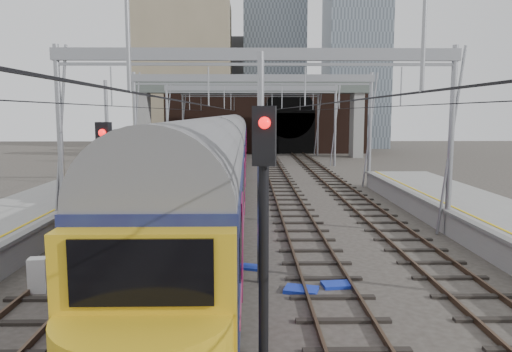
{
  "coord_description": "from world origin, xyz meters",
  "views": [
    {
      "loc": [
        -0.4,
        -12.9,
        5.22
      ],
      "look_at": [
        -0.02,
        9.31,
        2.4
      ],
      "focal_mm": 35.0,
      "sensor_mm": 36.0,
      "label": 1
    }
  ],
  "objects_px": {
    "train_main": "(228,145)",
    "signal_near_left": "(108,198)",
    "relay_cabinet": "(38,275)",
    "signal_near_centre": "(264,227)",
    "train_second": "(193,141)"
  },
  "relations": [
    {
      "from": "train_main",
      "to": "signal_near_left",
      "type": "height_order",
      "value": "train_main"
    },
    {
      "from": "signal_near_left",
      "to": "train_main",
      "type": "bearing_deg",
      "value": 103.5
    },
    {
      "from": "train_main",
      "to": "relay_cabinet",
      "type": "bearing_deg",
      "value": -99.4
    },
    {
      "from": "train_main",
      "to": "signal_near_centre",
      "type": "height_order",
      "value": "signal_near_centre"
    },
    {
      "from": "train_main",
      "to": "relay_cabinet",
      "type": "xyz_separation_m",
      "value": [
        -4.53,
        -27.34,
        -2.08
      ]
    },
    {
      "from": "train_main",
      "to": "train_second",
      "type": "bearing_deg",
      "value": 111.87
    },
    {
      "from": "train_second",
      "to": "signal_near_centre",
      "type": "relative_size",
      "value": 11.26
    },
    {
      "from": "train_main",
      "to": "signal_near_centre",
      "type": "bearing_deg",
      "value": -86.78
    },
    {
      "from": "signal_near_centre",
      "to": "relay_cabinet",
      "type": "height_order",
      "value": "signal_near_centre"
    },
    {
      "from": "train_second",
      "to": "relay_cabinet",
      "type": "relative_size",
      "value": 58.78
    },
    {
      "from": "train_second",
      "to": "relay_cabinet",
      "type": "distance_m",
      "value": 37.35
    },
    {
      "from": "train_main",
      "to": "relay_cabinet",
      "type": "relative_size",
      "value": 67.06
    },
    {
      "from": "train_second",
      "to": "relay_cabinet",
      "type": "xyz_separation_m",
      "value": [
        -0.53,
        -37.3,
        -1.85
      ]
    },
    {
      "from": "train_second",
      "to": "relay_cabinet",
      "type": "bearing_deg",
      "value": -90.81
    },
    {
      "from": "relay_cabinet",
      "to": "train_second",
      "type": "bearing_deg",
      "value": 81.03
    }
  ]
}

